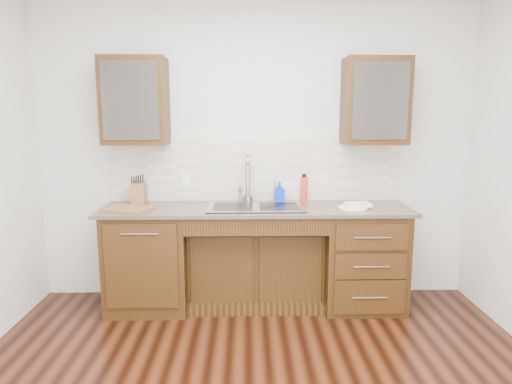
{
  "coord_description": "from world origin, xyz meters",
  "views": [
    {
      "loc": [
        -0.07,
        -2.48,
        1.74
      ],
      "look_at": [
        0.0,
        1.4,
        1.05
      ],
      "focal_mm": 32.0,
      "sensor_mm": 36.0,
      "label": 1
    }
  ],
  "objects_px": {
    "plate": "(353,208)",
    "cutting_board": "(128,209)",
    "soap_bottle": "(279,192)",
    "water_bottle": "(304,189)",
    "knife_block": "(139,193)"
  },
  "relations": [
    {
      "from": "water_bottle",
      "to": "cutting_board",
      "type": "height_order",
      "value": "water_bottle"
    },
    {
      "from": "knife_block",
      "to": "cutting_board",
      "type": "height_order",
      "value": "knife_block"
    },
    {
      "from": "plate",
      "to": "knife_block",
      "type": "distance_m",
      "value": 1.9
    },
    {
      "from": "plate",
      "to": "cutting_board",
      "type": "height_order",
      "value": "cutting_board"
    },
    {
      "from": "soap_bottle",
      "to": "plate",
      "type": "bearing_deg",
      "value": -34.2
    },
    {
      "from": "plate",
      "to": "knife_block",
      "type": "xyz_separation_m",
      "value": [
        -1.89,
        0.21,
        0.09
      ]
    },
    {
      "from": "soap_bottle",
      "to": "plate",
      "type": "distance_m",
      "value": 0.69
    },
    {
      "from": "plate",
      "to": "water_bottle",
      "type": "bearing_deg",
      "value": 139.87
    },
    {
      "from": "water_bottle",
      "to": "plate",
      "type": "bearing_deg",
      "value": -40.13
    },
    {
      "from": "soap_bottle",
      "to": "water_bottle",
      "type": "height_order",
      "value": "water_bottle"
    },
    {
      "from": "knife_block",
      "to": "cutting_board",
      "type": "bearing_deg",
      "value": -103.93
    },
    {
      "from": "soap_bottle",
      "to": "knife_block",
      "type": "bearing_deg",
      "value": 176.37
    },
    {
      "from": "knife_block",
      "to": "water_bottle",
      "type": "bearing_deg",
      "value": 1.68
    },
    {
      "from": "soap_bottle",
      "to": "cutting_board",
      "type": "xyz_separation_m",
      "value": [
        -1.32,
        -0.32,
        -0.08
      ]
    },
    {
      "from": "water_bottle",
      "to": "plate",
      "type": "xyz_separation_m",
      "value": [
        0.38,
        -0.32,
        -0.11
      ]
    }
  ]
}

